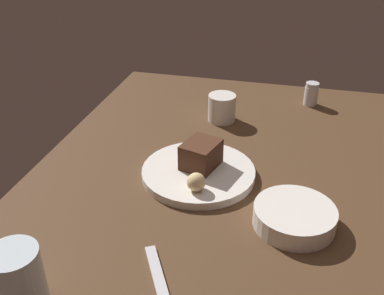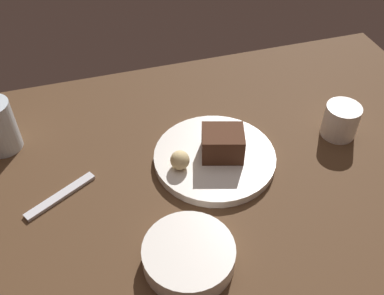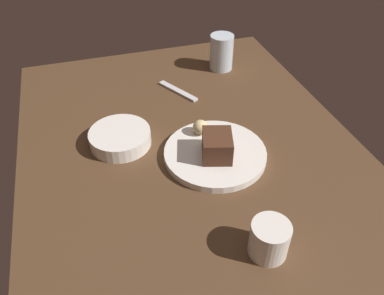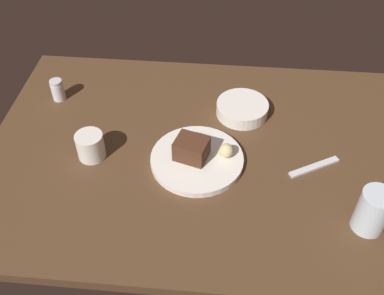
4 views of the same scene
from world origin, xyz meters
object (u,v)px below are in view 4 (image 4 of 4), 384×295
object	(u,v)px
chocolate_cake_slice	(191,149)
water_glass	(373,211)
dessert_plate	(197,160)
dessert_spoon	(314,167)
salt_shaker	(58,90)
bread_roll	(226,151)
side_bowl	(242,109)
coffee_cup	(90,146)

from	to	relation	value
chocolate_cake_slice	water_glass	distance (cm)	46.37
dessert_plate	chocolate_cake_slice	xyz separation A→B (cm)	(1.51, -0.19, 3.82)
chocolate_cake_slice	dessert_spoon	distance (cm)	33.08
salt_shaker	bread_roll	bearing A→B (deg)	157.45
chocolate_cake_slice	side_bowl	size ratio (longest dim) A/B	0.54
dessert_plate	chocolate_cake_slice	size ratio (longest dim) A/B	3.00
bread_roll	water_glass	size ratio (longest dim) A/B	0.34
salt_shaker	water_glass	xyz separation A→B (cm)	(-86.78, 40.26, 2.34)
coffee_cup	water_glass	bearing A→B (deg)	166.60
chocolate_cake_slice	bread_roll	bearing A→B (deg)	-173.01
salt_shaker	dessert_spoon	world-z (taller)	salt_shaker
chocolate_cake_slice	coffee_cup	world-z (taller)	chocolate_cake_slice
bread_roll	dessert_spoon	bearing A→B (deg)	178.58
chocolate_cake_slice	coffee_cup	distance (cm)	27.20
bread_roll	chocolate_cake_slice	bearing A→B (deg)	6.99
dessert_spoon	salt_shaker	bearing A→B (deg)	-45.76
dessert_plate	dessert_spoon	world-z (taller)	dessert_plate
chocolate_cake_slice	bread_roll	xyz separation A→B (cm)	(-9.23, -1.13, -0.98)
dessert_plate	chocolate_cake_slice	distance (cm)	4.11
dessert_plate	bread_roll	size ratio (longest dim) A/B	6.47
coffee_cup	salt_shaker	bearing A→B (deg)	-54.90
dessert_plate	bread_roll	xyz separation A→B (cm)	(-7.72, -1.32, 2.83)
salt_shaker	dessert_spoon	xyz separation A→B (cm)	(-76.50, 22.56, -3.01)
coffee_cup	bread_roll	bearing A→B (deg)	-177.56
water_glass	dessert_spoon	size ratio (longest dim) A/B	0.76
dessert_plate	chocolate_cake_slice	world-z (taller)	chocolate_cake_slice
bread_roll	coffee_cup	world-z (taller)	coffee_cup
dessert_plate	side_bowl	distance (cm)	24.33
salt_shaker	dessert_plate	bearing A→B (deg)	152.74
side_bowl	coffee_cup	size ratio (longest dim) A/B	2.07
salt_shaker	side_bowl	xyz separation A→B (cm)	(-57.02, 2.05, -1.44)
water_glass	dessert_spoon	world-z (taller)	water_glass
bread_roll	dessert_spoon	size ratio (longest dim) A/B	0.26
dessert_spoon	side_bowl	bearing A→B (deg)	-75.81
coffee_cup	chocolate_cake_slice	bearing A→B (deg)	-179.12
chocolate_cake_slice	salt_shaker	world-z (taller)	chocolate_cake_slice
chocolate_cake_slice	side_bowl	xyz separation A→B (cm)	(-13.30, -21.06, -2.81)
dessert_plate	dessert_spoon	xyz separation A→B (cm)	(-31.27, -0.74, -0.55)
side_bowl	dessert_spoon	distance (cm)	28.33
chocolate_cake_slice	salt_shaker	bearing A→B (deg)	-27.86
chocolate_cake_slice	side_bowl	distance (cm)	25.07
chocolate_cake_slice	bread_roll	size ratio (longest dim) A/B	2.16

